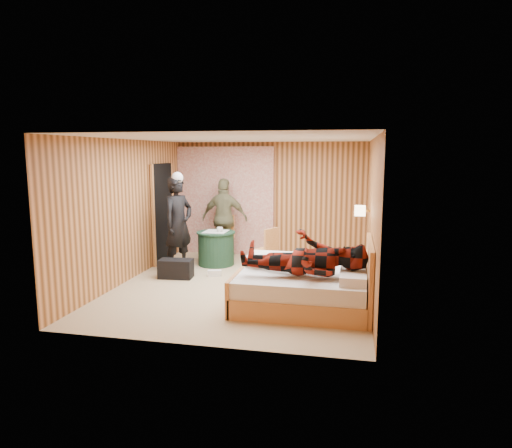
% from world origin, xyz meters
% --- Properties ---
extents(floor, '(4.20, 5.00, 0.01)m').
position_xyz_m(floor, '(0.00, 0.00, 0.00)').
color(floor, tan).
rests_on(floor, ground).
extents(ceiling, '(4.20, 5.00, 0.01)m').
position_xyz_m(ceiling, '(0.00, 0.00, 2.50)').
color(ceiling, silver).
rests_on(ceiling, wall_back).
extents(wall_back, '(4.20, 0.02, 2.50)m').
position_xyz_m(wall_back, '(0.00, 2.50, 1.25)').
color(wall_back, '#CC864E').
rests_on(wall_back, floor).
extents(wall_left, '(0.02, 5.00, 2.50)m').
position_xyz_m(wall_left, '(-2.10, 0.00, 1.25)').
color(wall_left, '#CC864E').
rests_on(wall_left, floor).
extents(wall_right, '(0.02, 5.00, 2.50)m').
position_xyz_m(wall_right, '(2.10, 0.00, 1.25)').
color(wall_right, '#CC864E').
rests_on(wall_right, floor).
extents(curtain, '(2.20, 0.08, 2.40)m').
position_xyz_m(curtain, '(-1.00, 2.43, 1.20)').
color(curtain, beige).
rests_on(curtain, floor).
extents(doorway, '(0.06, 0.90, 2.05)m').
position_xyz_m(doorway, '(-2.06, 1.40, 1.02)').
color(doorway, black).
rests_on(doorway, floor).
extents(wall_lamp, '(0.26, 0.24, 0.16)m').
position_xyz_m(wall_lamp, '(1.92, 0.45, 1.30)').
color(wall_lamp, gold).
rests_on(wall_lamp, wall_right).
extents(bed, '(1.96, 1.50, 1.03)m').
position_xyz_m(bed, '(1.13, -0.86, 0.30)').
color(bed, '#E0985B').
rests_on(bed, floor).
extents(nightstand, '(0.45, 0.62, 0.60)m').
position_xyz_m(nightstand, '(1.88, 0.19, 0.31)').
color(nightstand, '#E0985B').
rests_on(nightstand, floor).
extents(round_table, '(0.78, 0.78, 0.69)m').
position_xyz_m(round_table, '(-0.90, 1.35, 0.35)').
color(round_table, '#1B3C28').
rests_on(round_table, floor).
extents(chair_far, '(0.46, 0.46, 0.93)m').
position_xyz_m(chair_far, '(-0.91, 1.98, 0.54)').
color(chair_far, '#E0985B').
rests_on(chair_far, floor).
extents(chair_near, '(0.54, 0.54, 0.89)m').
position_xyz_m(chair_near, '(0.26, 0.86, 0.51)').
color(chair_near, '#E0985B').
rests_on(chair_near, floor).
extents(duffel_bag, '(0.63, 0.37, 0.34)m').
position_xyz_m(duffel_bag, '(-1.33, 0.24, 0.17)').
color(duffel_bag, black).
rests_on(duffel_bag, floor).
extents(sneaker_left, '(0.25, 0.12, 0.11)m').
position_xyz_m(sneaker_left, '(-0.02, 0.36, 0.05)').
color(sneaker_left, silver).
rests_on(sneaker_left, floor).
extents(sneaker_right, '(0.27, 0.17, 0.11)m').
position_xyz_m(sneaker_right, '(-0.67, 0.50, 0.06)').
color(sneaker_right, silver).
rests_on(sneaker_right, floor).
extents(woman_standing, '(0.68, 0.79, 1.83)m').
position_xyz_m(woman_standing, '(-1.45, 0.74, 0.91)').
color(woman_standing, black).
rests_on(woman_standing, floor).
extents(man_at_table, '(1.03, 0.46, 1.72)m').
position_xyz_m(man_at_table, '(-0.90, 2.00, 0.86)').
color(man_at_table, '#6B6A47').
rests_on(man_at_table, floor).
extents(man_on_bed, '(0.86, 0.67, 1.77)m').
position_xyz_m(man_on_bed, '(1.15, -1.09, 0.95)').
color(man_on_bed, maroon).
rests_on(man_on_bed, bed).
extents(book_lower, '(0.18, 0.23, 0.02)m').
position_xyz_m(book_lower, '(1.88, 0.14, 0.61)').
color(book_lower, silver).
rests_on(book_lower, nightstand).
extents(book_upper, '(0.26, 0.28, 0.02)m').
position_xyz_m(book_upper, '(1.88, 0.14, 0.63)').
color(book_upper, silver).
rests_on(book_upper, nightstand).
extents(cup_nightstand, '(0.11, 0.11, 0.09)m').
position_xyz_m(cup_nightstand, '(1.88, 0.32, 0.64)').
color(cup_nightstand, silver).
rests_on(cup_nightstand, nightstand).
extents(cup_table, '(0.16, 0.16, 0.10)m').
position_xyz_m(cup_table, '(-0.80, 1.30, 0.74)').
color(cup_table, silver).
rests_on(cup_table, round_table).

